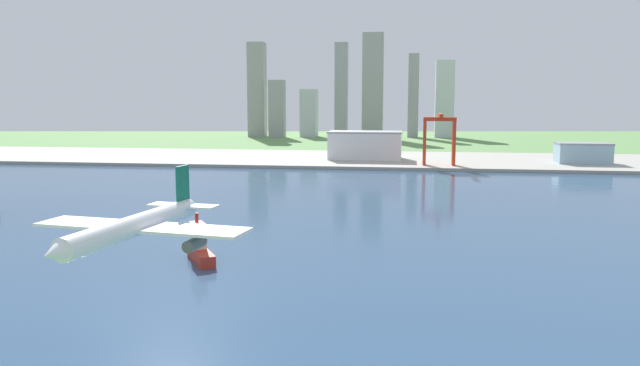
% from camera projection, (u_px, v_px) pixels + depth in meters
% --- Properties ---
extents(ground_plane, '(2400.00, 2400.00, 0.00)m').
position_uv_depth(ground_plane, '(361.00, 196.00, 322.36)').
color(ground_plane, '#61904F').
extents(water_bay, '(840.00, 360.00, 0.15)m').
position_uv_depth(water_bay, '(350.00, 217.00, 263.55)').
color(water_bay, '#2D4C70').
rests_on(water_bay, ground).
extents(industrial_pier, '(840.00, 140.00, 2.50)m').
position_uv_depth(industrial_pier, '(380.00, 160.00, 508.38)').
color(industrial_pier, '#A5A398').
rests_on(industrial_pier, ground).
extents(airplane_landing, '(38.79, 40.90, 12.11)m').
position_uv_depth(airplane_landing, '(135.00, 226.00, 103.31)').
color(airplane_landing, white).
extents(tugboat_small, '(14.24, 18.78, 14.59)m').
position_uv_depth(tugboat_small, '(200.00, 247.00, 191.40)').
color(tugboat_small, '#B22D1E').
rests_on(tugboat_small, water_bay).
extents(port_crane_red, '(23.61, 34.09, 37.93)m').
position_uv_depth(port_crane_red, '(440.00, 129.00, 448.47)').
color(port_crane_red, red).
rests_on(port_crane_red, industrial_pier).
extents(warehouse_main, '(59.34, 32.36, 22.48)m').
position_uv_depth(warehouse_main, '(365.00, 145.00, 500.48)').
color(warehouse_main, white).
rests_on(warehouse_main, industrial_pier).
extents(warehouse_annex, '(38.94, 23.27, 15.54)m').
position_uv_depth(warehouse_annex, '(583.00, 153.00, 466.68)').
color(warehouse_annex, '#99BCD1').
rests_on(warehouse_annex, industrial_pier).
extents(distant_skyline, '(278.08, 57.28, 138.38)m').
position_uv_depth(distant_skyline, '(350.00, 96.00, 834.44)').
color(distant_skyline, '#969496').
rests_on(distant_skyline, ground).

